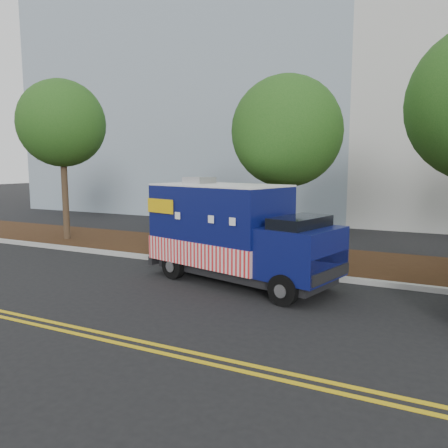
% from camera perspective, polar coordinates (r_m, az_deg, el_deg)
% --- Properties ---
extents(ground, '(120.00, 120.00, 0.00)m').
position_cam_1_polar(ground, '(12.72, -3.73, -6.99)').
color(ground, black).
rests_on(ground, ground).
extents(curb, '(120.00, 0.18, 0.15)m').
position_cam_1_polar(curb, '(13.89, -0.85, -5.38)').
color(curb, '#9E9E99').
rests_on(curb, ground).
extents(mulch_strip, '(120.00, 4.00, 0.15)m').
position_cam_1_polar(mulch_strip, '(15.75, 2.63, -3.82)').
color(mulch_strip, black).
rests_on(mulch_strip, ground).
extents(centerline_near, '(120.00, 0.10, 0.01)m').
position_cam_1_polar(centerline_near, '(9.31, -17.84, -12.92)').
color(centerline_near, gold).
rests_on(centerline_near, ground).
extents(centerline_far, '(120.00, 0.10, 0.01)m').
position_cam_1_polar(centerline_far, '(9.14, -18.96, -13.35)').
color(centerline_far, gold).
rests_on(centerline_far, ground).
extents(tree_a, '(3.51, 3.51, 6.65)m').
position_cam_1_polar(tree_a, '(19.32, -20.44, 12.16)').
color(tree_a, '#38281C').
rests_on(tree_a, ground).
extents(tree_b, '(3.62, 3.62, 6.11)m').
position_cam_1_polar(tree_b, '(14.63, 8.19, 11.82)').
color(tree_b, '#38281C').
rests_on(tree_b, ground).
extents(sign_post, '(0.06, 0.06, 2.40)m').
position_cam_1_polar(sign_post, '(14.52, -4.64, -0.32)').
color(sign_post, '#473828').
rests_on(sign_post, ground).
extents(food_truck, '(5.77, 3.28, 2.88)m').
position_cam_1_polar(food_truck, '(12.06, 1.18, -1.45)').
color(food_truck, black).
rests_on(food_truck, ground).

